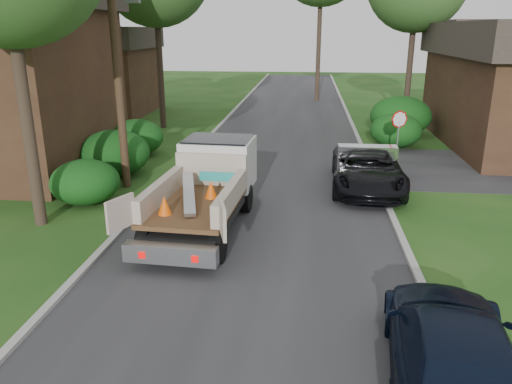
{
  "coord_description": "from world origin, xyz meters",
  "views": [
    {
      "loc": [
        1.33,
        -12.63,
        5.74
      ],
      "look_at": [
        -0.12,
        1.18,
        1.2
      ],
      "focal_mm": 35.0,
      "sensor_mm": 36.0,
      "label": 1
    }
  ],
  "objects_px": {
    "stop_sign": "(399,127)",
    "flatbed_truck": "(210,180)",
    "black_pickup": "(367,169)",
    "navy_suv": "(453,352)",
    "house_left_far": "(98,70)",
    "utility_pole": "(116,46)"
  },
  "relations": [
    {
      "from": "house_left_far",
      "to": "flatbed_truck",
      "type": "xyz_separation_m",
      "value": [
        11.86,
        -20.02,
        -1.76
      ]
    },
    {
      "from": "house_left_far",
      "to": "black_pickup",
      "type": "distance_m",
      "value": 23.75
    },
    {
      "from": "flatbed_truck",
      "to": "navy_suv",
      "type": "bearing_deg",
      "value": -50.17
    },
    {
      "from": "house_left_far",
      "to": "black_pickup",
      "type": "height_order",
      "value": "house_left_far"
    },
    {
      "from": "flatbed_truck",
      "to": "black_pickup",
      "type": "distance_m",
      "value": 6.44
    },
    {
      "from": "stop_sign",
      "to": "utility_pole",
      "type": "bearing_deg",
      "value": -159.38
    },
    {
      "from": "stop_sign",
      "to": "navy_suv",
      "type": "relative_size",
      "value": 0.48
    },
    {
      "from": "navy_suv",
      "to": "black_pickup",
      "type": "bearing_deg",
      "value": -82.42
    },
    {
      "from": "house_left_far",
      "to": "navy_suv",
      "type": "relative_size",
      "value": 1.48
    },
    {
      "from": "navy_suv",
      "to": "utility_pole",
      "type": "bearing_deg",
      "value": -41.78
    },
    {
      "from": "stop_sign",
      "to": "flatbed_truck",
      "type": "height_order",
      "value": "stop_sign"
    },
    {
      "from": "utility_pole",
      "to": "navy_suv",
      "type": "distance_m",
      "value": 14.65
    },
    {
      "from": "black_pickup",
      "to": "navy_suv",
      "type": "height_order",
      "value": "black_pickup"
    },
    {
      "from": "black_pickup",
      "to": "navy_suv",
      "type": "xyz_separation_m",
      "value": [
        0.2,
        -11.12,
        -0.03
      ]
    },
    {
      "from": "flatbed_truck",
      "to": "black_pickup",
      "type": "xyz_separation_m",
      "value": [
        5.24,
        3.7,
        -0.52
      ]
    },
    {
      "from": "utility_pole",
      "to": "black_pickup",
      "type": "bearing_deg",
      "value": 4.38
    },
    {
      "from": "utility_pole",
      "to": "house_left_far",
      "type": "relative_size",
      "value": 1.32
    },
    {
      "from": "utility_pole",
      "to": "navy_suv",
      "type": "bearing_deg",
      "value": -48.33
    },
    {
      "from": "stop_sign",
      "to": "black_pickup",
      "type": "bearing_deg",
      "value": -115.71
    },
    {
      "from": "utility_pole",
      "to": "flatbed_truck",
      "type": "xyz_separation_m",
      "value": [
        3.84,
        -3.01,
        -3.89
      ]
    },
    {
      "from": "stop_sign",
      "to": "utility_pole",
      "type": "height_order",
      "value": "utility_pole"
    },
    {
      "from": "stop_sign",
      "to": "navy_suv",
      "type": "distance_m",
      "value": 14.55
    }
  ]
}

